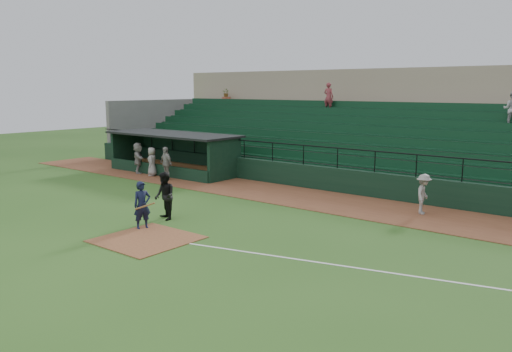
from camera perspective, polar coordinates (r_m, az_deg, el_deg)
The scene contains 12 objects.
ground at distance 18.66m, azimuth -9.68°, elevation -6.29°, with size 90.00×90.00×0.00m, color #2D571C.
warning_track at distance 24.53m, azimuth 4.37°, elevation -2.26°, with size 40.00×4.00×0.03m, color brown.
home_plate_dirt at distance 18.03m, azimuth -12.06°, elevation -6.89°, with size 3.00×3.00×0.03m, color brown.
foul_line at distance 15.06m, azimuth 15.22°, elevation -10.44°, with size 18.00×0.09×0.01m, color white.
stadium_structure at distance 31.49m, azimuth 13.15°, elevation 4.40°, with size 38.00×13.08×6.40m.
dugout at distance 31.81m, azimuth -8.66°, elevation 2.84°, with size 8.90×3.20×2.42m.
batter_at_plate at distance 19.19m, azimuth -12.56°, elevation -3.20°, with size 1.11×0.75×1.77m.
umpire at distance 20.35m, azimuth -10.15°, elevation -2.22°, with size 0.92×0.71×1.89m, color black.
runner at distance 21.92m, azimuth 18.15°, elevation -1.92°, with size 1.07×0.61×1.65m, color #9A9490.
dugout_player_a at distance 29.06m, azimuth -10.01°, elevation 1.40°, with size 1.09×0.45×1.86m, color #A39D98.
dugout_player_b at distance 30.53m, azimuth -11.51°, elevation 1.58°, with size 0.82×0.53×1.67m, color gray.
dugout_player_c at distance 31.67m, azimuth -13.00°, elevation 1.98°, with size 1.72×0.55×1.85m, color #9E9994.
Camera 1 is at (13.45, -11.87, 5.13)m, focal length 35.91 mm.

